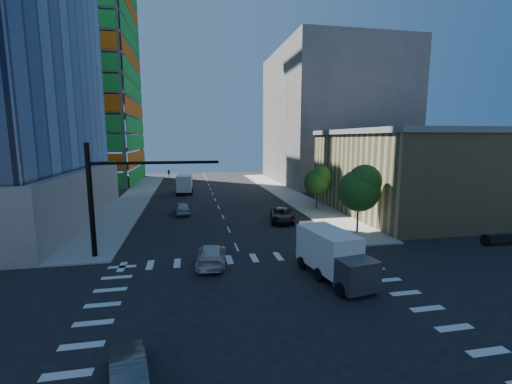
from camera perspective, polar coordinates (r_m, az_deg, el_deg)
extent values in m
plane|color=black|center=(19.61, 1.86, -19.90)|extent=(160.00, 160.00, 0.00)
cube|color=silver|center=(19.60, 1.86, -19.89)|extent=(20.00, 20.00, 0.01)
cube|color=gray|center=(59.80, 4.93, -0.16)|extent=(5.00, 60.00, 0.15)
cube|color=gray|center=(58.14, -19.48, -0.90)|extent=(5.00, 60.00, 0.15)
cube|color=green|center=(80.91, -19.87, 19.10)|extent=(0.12, 24.00, 49.00)
cube|color=#C2580B|center=(71.82, -32.09, 19.69)|extent=(24.00, 0.12, 49.00)
cube|color=#968457|center=(48.53, 25.52, 2.76)|extent=(20.00, 22.00, 10.00)
cube|color=slate|center=(48.34, 25.94, 9.02)|extent=(20.50, 22.50, 0.60)
cube|color=#5E5955|center=(78.24, 12.43, 12.02)|extent=(24.00, 30.00, 28.00)
cylinder|color=black|center=(29.63, -25.83, -1.32)|extent=(0.40, 0.40, 9.00)
cylinder|color=black|center=(28.42, -16.41, 4.71)|extent=(10.00, 0.24, 0.24)
imported|color=black|center=(28.44, -14.30, 2.57)|extent=(0.16, 0.20, 1.00)
cylinder|color=#382316|center=(35.78, 16.56, -4.67)|extent=(0.20, 0.20, 2.27)
sphere|color=#194312|center=(35.20, 16.78, 0.23)|extent=(4.16, 4.16, 4.16)
sphere|color=#316622|center=(35.01, 17.66, 1.75)|extent=(3.25, 3.25, 3.25)
cylinder|color=#382316|center=(46.63, 10.06, -1.55)|extent=(0.20, 0.20, 1.92)
sphere|color=#194312|center=(46.24, 10.14, 1.64)|extent=(3.52, 3.52, 3.52)
sphere|color=#316622|center=(46.01, 10.77, 2.62)|extent=(2.75, 2.75, 2.75)
imported|color=black|center=(39.42, 4.41, -3.85)|extent=(3.64, 5.96, 1.54)
imported|color=silver|center=(26.53, -7.43, -10.33)|extent=(2.66, 5.35, 1.49)
imported|color=#A6A8AD|center=(44.17, -12.23, -2.65)|extent=(2.23, 4.65, 1.53)
imported|color=#494A4E|center=(15.73, -20.52, -25.82)|extent=(2.09, 3.96, 1.24)
cube|color=white|center=(23.81, 13.20, -9.87)|extent=(3.17, 5.28, 2.57)
cube|color=#393A40|center=(24.02, 13.15, -11.33)|extent=(2.54, 2.14, 1.88)
cube|color=silver|center=(61.03, -11.77, 1.63)|extent=(2.68, 5.22, 2.66)
cube|color=#393A40|center=(61.11, -11.75, 1.02)|extent=(2.43, 1.95, 1.94)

